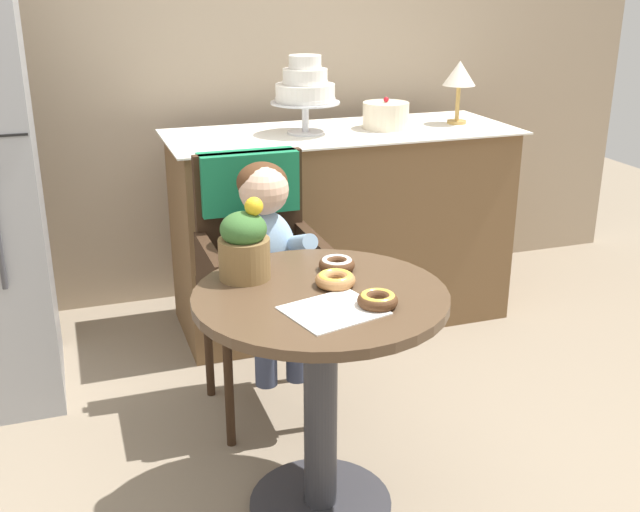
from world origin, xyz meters
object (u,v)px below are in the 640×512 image
object	(u,v)px
donut_side	(378,299)
flower_vase	(244,244)
donut_front	(335,279)
donut_mid	(337,264)
seated_child	(267,246)
table_lamp	(459,76)
round_layer_cake	(386,115)
cafe_table	(321,360)
tiered_cake_stand	(305,88)
wicker_chair	(256,242)

from	to	relation	value
donut_side	flower_vase	size ratio (longest dim) A/B	0.45
donut_front	donut_mid	distance (m)	0.12
flower_vase	donut_front	bearing A→B (deg)	-32.50
seated_child	donut_mid	bearing A→B (deg)	-74.28
donut_mid	table_lamp	distance (m)	1.58
donut_side	flower_vase	bearing A→B (deg)	131.94
flower_vase	table_lamp	world-z (taller)	table_lamp
donut_mid	flower_vase	bearing A→B (deg)	173.58
donut_side	round_layer_cake	bearing A→B (deg)	65.87
cafe_table	seated_child	bearing A→B (deg)	90.89
seated_child	round_layer_cake	size ratio (longest dim) A/B	3.51
round_layer_cake	table_lamp	xyz separation A→B (m)	(0.36, 0.00, 0.16)
tiered_cake_stand	table_lamp	bearing A→B (deg)	-0.31
donut_mid	cafe_table	bearing A→B (deg)	-124.91
cafe_table	donut_front	world-z (taller)	donut_front
tiered_cake_stand	wicker_chair	bearing A→B (deg)	-122.44
donut_front	tiered_cake_stand	xyz separation A→B (m)	(0.32, 1.27, 0.36)
wicker_chair	tiered_cake_stand	world-z (taller)	tiered_cake_stand
donut_front	round_layer_cake	xyz separation A→B (m)	(0.70, 1.26, 0.22)
table_lamp	wicker_chair	bearing A→B (deg)	-151.77
donut_mid	round_layer_cake	xyz separation A→B (m)	(0.65, 1.15, 0.22)
donut_side	tiered_cake_stand	world-z (taller)	tiered_cake_stand
wicker_chair	round_layer_cake	world-z (taller)	round_layer_cake
flower_vase	round_layer_cake	distance (m)	1.46
cafe_table	seated_child	size ratio (longest dim) A/B	0.99
seated_child	donut_mid	distance (m)	0.41
donut_front	tiered_cake_stand	size ratio (longest dim) A/B	0.35
cafe_table	wicker_chair	bearing A→B (deg)	90.69
donut_side	tiered_cake_stand	bearing A→B (deg)	79.55
seated_child	flower_vase	world-z (taller)	flower_vase
table_lamp	donut_mid	bearing A→B (deg)	-131.41
donut_mid	tiered_cake_stand	distance (m)	1.24
cafe_table	flower_vase	distance (m)	0.40
donut_mid	table_lamp	size ratio (longest dim) A/B	0.38
seated_child	donut_mid	xyz separation A→B (m)	(0.11, -0.39, 0.06)
wicker_chair	round_layer_cake	distance (m)	1.02
donut_side	seated_child	bearing A→B (deg)	100.12
donut_front	flower_vase	bearing A→B (deg)	147.50
cafe_table	donut_mid	size ratio (longest dim) A/B	6.63
donut_side	round_layer_cake	distance (m)	1.59
wicker_chair	donut_front	world-z (taller)	wicker_chair
cafe_table	table_lamp	size ratio (longest dim) A/B	2.53
tiered_cake_stand	seated_child	bearing A→B (deg)	-116.84
donut_side	tiered_cake_stand	distance (m)	1.51
seated_child	donut_front	world-z (taller)	seated_child
seated_child	donut_side	world-z (taller)	seated_child
cafe_table	donut_front	bearing A→B (deg)	29.61
seated_child	table_lamp	xyz separation A→B (m)	(1.12, 0.76, 0.44)
donut_front	donut_mid	xyz separation A→B (m)	(0.05, 0.11, -0.00)
table_lamp	donut_front	bearing A→B (deg)	-129.99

